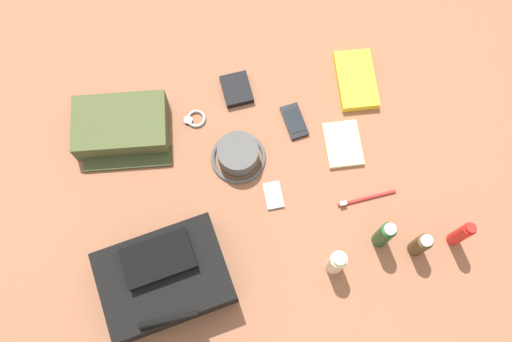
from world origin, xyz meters
TOP-DOWN VIEW (x-y plane):
  - ground_plane at (0.00, 0.00)m, footprint 2.64×2.02m
  - backpack at (0.32, 0.26)m, footprint 0.38×0.30m
  - toiletry_pouch at (0.38, -0.23)m, footprint 0.31×0.27m
  - bucket_hat at (0.04, -0.07)m, footprint 0.17×0.17m
  - sunscreen_spray at (-0.53, 0.32)m, footprint 0.04×0.04m
  - cologne_bottle at (-0.41, 0.33)m, footprint 0.04×0.04m
  - shampoo_bottle at (-0.32, 0.28)m, footprint 0.04×0.04m
  - lotion_bottle at (-0.16, 0.33)m, footprint 0.05×0.05m
  - paperback_novel at (-0.39, -0.25)m, footprint 0.14×0.22m
  - cell_phone at (-0.16, -0.15)m, footprint 0.07×0.12m
  - media_player at (-0.04, 0.08)m, footprint 0.05×0.09m
  - wristwatch at (0.15, -0.23)m, footprint 0.07×0.06m
  - toothbrush at (-0.31, 0.15)m, footprint 0.18×0.02m
  - wallet at (0.00, -0.30)m, footprint 0.09×0.11m
  - notepad at (-0.29, -0.04)m, footprint 0.12×0.16m

SIDE VIEW (x-z plane):
  - ground_plane at x=0.00m, z-range -0.02..0.00m
  - media_player at x=-0.04m, z-range 0.00..0.01m
  - wristwatch at x=0.15m, z-range 0.00..0.01m
  - cell_phone at x=-0.16m, z-range 0.00..0.01m
  - toothbrush at x=-0.31m, z-range 0.00..0.02m
  - notepad at x=-0.29m, z-range 0.00..0.02m
  - wallet at x=0.00m, z-range 0.00..0.02m
  - paperback_novel at x=-0.39m, z-range 0.00..0.03m
  - bucket_hat at x=0.04m, z-range 0.00..0.07m
  - toiletry_pouch at x=0.38m, z-range 0.00..0.08m
  - cologne_bottle at x=-0.41m, z-range 0.00..0.13m
  - backpack at x=0.32m, z-range -0.01..0.14m
  - lotion_bottle at x=-0.16m, z-range 0.00..0.14m
  - shampoo_bottle at x=-0.32m, z-range 0.00..0.15m
  - sunscreen_spray at x=-0.53m, z-range 0.00..0.16m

